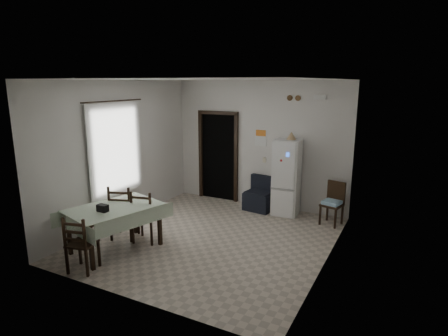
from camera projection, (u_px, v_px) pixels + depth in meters
ground at (212, 238)px, 7.00m from camera, size 4.50×4.50×0.00m
ceiling at (210, 79)px, 6.35m from camera, size 4.20×4.50×0.02m
wall_back at (259, 144)px, 8.62m from camera, size 4.20×0.02×2.90m
wall_front at (124, 196)px, 4.73m from camera, size 4.20×0.02×2.90m
wall_left at (121, 153)px, 7.61m from camera, size 0.02×4.50×2.90m
wall_right at (330, 176)px, 5.73m from camera, size 0.02×4.50×2.90m
doorway at (223, 155)px, 9.35m from camera, size 1.06×0.52×2.22m
window_recess at (112, 149)px, 7.44m from camera, size 0.10×1.20×1.60m
curtain at (116, 150)px, 7.39m from camera, size 0.02×1.45×1.85m
curtain_rod at (113, 101)px, 7.17m from camera, size 0.02×1.60×0.02m
calendar at (261, 137)px, 8.55m from camera, size 0.28×0.02×0.40m
calendar_image at (261, 133)px, 8.52m from camera, size 0.24×0.01×0.14m
light_switch at (264, 160)px, 8.62m from camera, size 0.08×0.02×0.12m
vent_left at (290, 98)px, 8.05m from camera, size 0.12×0.03×0.12m
vent_right at (298, 98)px, 7.97m from camera, size 0.12×0.03×0.12m
emergency_light at (320, 97)px, 7.73m from camera, size 0.25×0.07×0.09m
fridge at (287, 177)px, 8.12m from camera, size 0.58×0.58×1.67m
tan_cone at (291, 136)px, 7.91m from camera, size 0.23×0.23×0.17m
navy_seat at (260, 194)px, 8.50m from camera, size 0.69×0.68×0.75m
corner_chair at (332, 204)px, 7.59m from camera, size 0.46×0.46×0.88m
dining_table at (116, 228)px, 6.45m from camera, size 1.36×1.71×0.78m
black_bag at (103, 208)px, 6.13m from camera, size 0.19×0.11×0.12m
dining_chair_far_left at (124, 211)px, 6.94m from camera, size 0.56×0.56×1.03m
dining_chair_far_right at (146, 215)px, 6.79m from camera, size 0.51×0.51×0.98m
dining_chair_near_head at (82, 243)px, 5.72m from camera, size 0.48×0.48×0.91m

